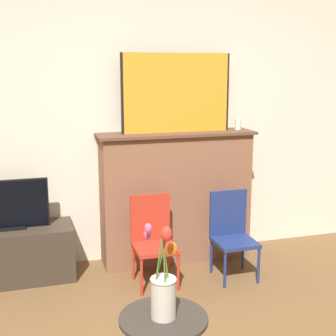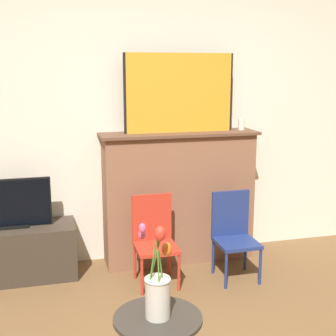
{
  "view_description": "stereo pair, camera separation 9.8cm",
  "coord_description": "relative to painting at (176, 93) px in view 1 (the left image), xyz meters",
  "views": [
    {
      "loc": [
        -0.96,
        -1.98,
        1.74
      ],
      "look_at": [
        -0.04,
        1.14,
        1.04
      ],
      "focal_mm": 50.0,
      "sensor_mm": 36.0,
      "label": 1
    },
    {
      "loc": [
        -0.87,
        -2.01,
        1.74
      ],
      "look_at": [
        -0.04,
        1.14,
        1.04
      ],
      "focal_mm": 50.0,
      "sensor_mm": 36.0,
      "label": 2
    }
  ],
  "objects": [
    {
      "name": "mantel_candle",
      "position": [
        0.59,
        -0.01,
        -0.29
      ],
      "size": [
        0.06,
        0.06,
        0.1
      ],
      "color": "silver",
      "rests_on": "fireplace_mantel"
    },
    {
      "name": "wall_back",
      "position": [
        -0.28,
        0.19,
        -0.18
      ],
      "size": [
        8.0,
        0.06,
        2.7
      ],
      "color": "beige",
      "rests_on": "ground"
    },
    {
      "name": "chair_red",
      "position": [
        -0.33,
        -0.42,
        -1.13
      ],
      "size": [
        0.33,
        0.33,
        0.73
      ],
      "color": "#B22D1E",
      "rests_on": "ground"
    },
    {
      "name": "painting",
      "position": [
        0.0,
        0.0,
        0.0
      ],
      "size": [
        0.98,
        0.03,
        0.68
      ],
      "color": "black",
      "rests_on": "fireplace_mantel"
    },
    {
      "name": "vase_tulips",
      "position": [
        -0.62,
        -1.75,
        -0.92
      ],
      "size": [
        0.17,
        0.2,
        0.53
      ],
      "color": "beige",
      "rests_on": "side_table"
    },
    {
      "name": "tv_stand",
      "position": [
        -1.44,
        -0.06,
        -1.3
      ],
      "size": [
        0.98,
        0.41,
        0.45
      ],
      "color": "#382D23",
      "rests_on": "ground"
    },
    {
      "name": "tv_monitor",
      "position": [
        -1.44,
        -0.06,
        -0.88
      ],
      "size": [
        0.61,
        0.12,
        0.41
      ],
      "color": "black",
      "rests_on": "tv_stand"
    },
    {
      "name": "fireplace_mantel",
      "position": [
        -0.0,
        -0.01,
        -0.92
      ],
      "size": [
        1.41,
        0.37,
        1.19
      ],
      "color": "brown",
      "rests_on": "ground"
    },
    {
      "name": "chair_blue",
      "position": [
        0.34,
        -0.48,
        -1.13
      ],
      "size": [
        0.33,
        0.33,
        0.73
      ],
      "color": "navy",
      "rests_on": "ground"
    }
  ]
}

